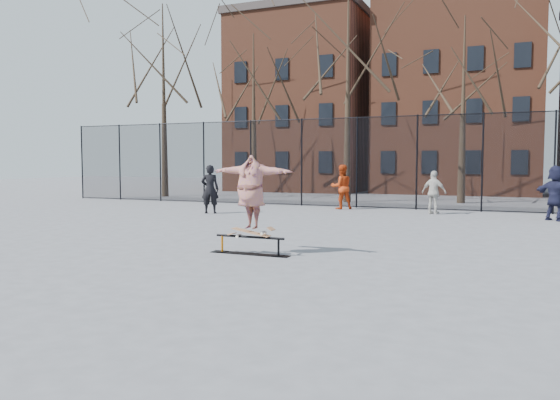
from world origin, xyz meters
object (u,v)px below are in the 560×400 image
at_px(skater, 251,194).
at_px(bystander_black, 210,189).
at_px(skate_rail, 250,247).
at_px(bystander_red, 342,187).
at_px(skateboard, 251,233).
at_px(bystander_white, 434,192).
at_px(bystander_navy, 556,193).

bearing_deg(skater, bystander_black, 129.04).
bearing_deg(skate_rail, bystander_red, 97.15).
relative_size(skateboard, bystander_white, 0.56).
height_order(skate_rail, bystander_red, bystander_red).
height_order(skate_rail, skater, skater).
bearing_deg(bystander_red, bystander_navy, 136.01).
bearing_deg(skater, skate_rail, -176.70).
distance_m(bystander_black, bystander_navy, 12.51).
xyz_separation_m(bystander_red, bystander_navy, (8.10, -1.57, 0.00)).
height_order(skate_rail, bystander_navy, bystander_navy).
distance_m(skate_rail, skater, 1.16).
bearing_deg(bystander_navy, skate_rail, 98.35).
relative_size(skateboard, bystander_navy, 0.49).
height_order(skateboard, bystander_white, bystander_white).
xyz_separation_m(skateboard, bystander_red, (-1.52, 11.83, 0.49)).
height_order(bystander_black, bystander_white, bystander_black).
bearing_deg(bystander_black, skate_rail, 104.70).
bearing_deg(skate_rail, bystander_white, 77.48).
relative_size(skateboard, bystander_black, 0.49).
bearing_deg(skateboard, bystander_white, 77.67).
xyz_separation_m(skateboard, skater, (0.00, -0.00, 0.86)).
bearing_deg(bystander_black, bystander_white, -179.71).
height_order(bystander_black, bystander_navy, same).
relative_size(skateboard, skater, 0.48).
height_order(bystander_black, bystander_red, bystander_black).
xyz_separation_m(bystander_red, bystander_white, (3.94, -0.77, -0.11)).
distance_m(skate_rail, bystander_red, 11.95).
bearing_deg(bystander_white, bystander_navy, -172.45).
height_order(bystander_white, bystander_navy, bystander_navy).
xyz_separation_m(skateboard, bystander_white, (2.42, 11.07, 0.38)).
relative_size(skate_rail, skater, 0.94).
height_order(bystander_red, bystander_navy, bystander_navy).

